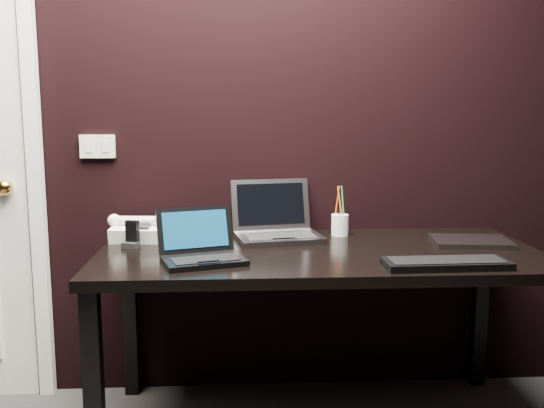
{
  "coord_description": "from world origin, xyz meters",
  "views": [
    {
      "loc": [
        -0.01,
        -0.88,
        1.28
      ],
      "look_at": [
        0.11,
        1.35,
        0.93
      ],
      "focal_mm": 40.0,
      "sensor_mm": 36.0,
      "label": 1
    }
  ],
  "objects": [
    {
      "name": "closed_laptop",
      "position": [
        0.93,
        1.46,
        0.75
      ],
      "size": [
        0.33,
        0.25,
        0.02
      ],
      "color": "gray",
      "rests_on": "desk"
    },
    {
      "name": "silver_laptop",
      "position": [
        0.15,
        1.61,
        0.79
      ],
      "size": [
        0.39,
        0.36,
        0.24
      ],
      "color": "gray",
      "rests_on": "desk"
    },
    {
      "name": "desk_phone",
      "position": [
        -0.43,
        1.61,
        0.78
      ],
      "size": [
        0.25,
        0.2,
        0.12
      ],
      "color": "white",
      "rests_on": "desk"
    },
    {
      "name": "mobile_phone",
      "position": [
        -0.43,
        1.48,
        0.78
      ],
      "size": [
        0.07,
        0.07,
        0.11
      ],
      "color": "black",
      "rests_on": "desk"
    },
    {
      "name": "wall_back",
      "position": [
        0.0,
        1.8,
        1.3
      ],
      "size": [
        4.0,
        0.0,
        4.0
      ],
      "primitive_type": "plane",
      "rotation": [
        1.57,
        0.0,
        0.0
      ],
      "color": "black",
      "rests_on": "ground"
    },
    {
      "name": "pen_cup",
      "position": [
        0.42,
        1.66,
        0.79
      ],
      "size": [
        0.09,
        0.09,
        0.22
      ],
      "color": "white",
      "rests_on": "desk"
    },
    {
      "name": "ext_keyboard",
      "position": [
        0.7,
        1.11,
        0.75
      ],
      "size": [
        0.44,
        0.16,
        0.03
      ],
      "color": "black",
      "rests_on": "desk"
    },
    {
      "name": "netbook",
      "position": [
        -0.15,
        1.24,
        0.78
      ],
      "size": [
        0.34,
        0.32,
        0.18
      ],
      "color": "black",
      "rests_on": "desk"
    },
    {
      "name": "wall_switch",
      "position": [
        -0.62,
        1.79,
        1.12
      ],
      "size": [
        0.15,
        0.02,
        0.1
      ],
      "color": "silver",
      "rests_on": "wall_back"
    },
    {
      "name": "desk",
      "position": [
        0.3,
        1.4,
        0.66
      ],
      "size": [
        1.7,
        0.8,
        0.74
      ],
      "color": "black",
      "rests_on": "ground"
    }
  ]
}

